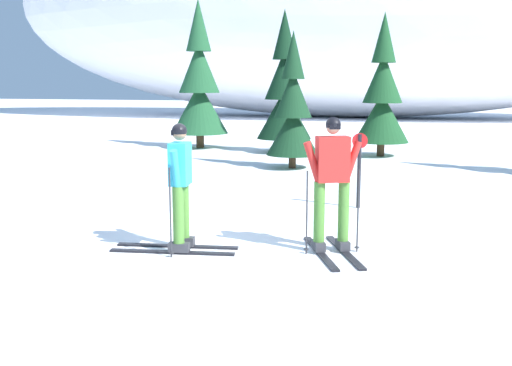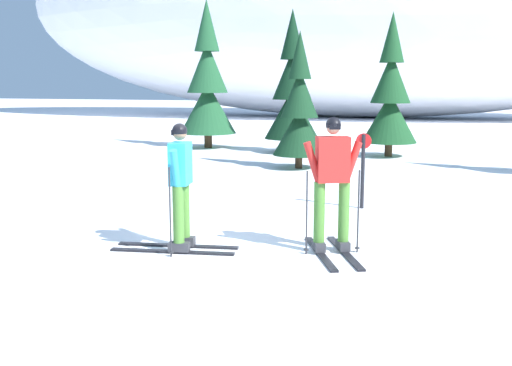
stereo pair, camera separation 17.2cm
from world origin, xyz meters
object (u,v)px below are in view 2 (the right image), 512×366
at_px(skier_cyan_jacket, 180,185).
at_px(pine_tree_center_left, 292,93).
at_px(pine_tree_center, 299,112).
at_px(pine_tree_far_left, 207,87).
at_px(pine_tree_center_right, 390,97).
at_px(trail_marker_post, 363,166).
at_px(skier_red_jacket, 332,182).

bearing_deg(skier_cyan_jacket, pine_tree_center_left, 95.99).
bearing_deg(pine_tree_center, pine_tree_center_left, 106.49).
bearing_deg(pine_tree_far_left, pine_tree_center_left, -9.76).
height_order(pine_tree_center_left, pine_tree_center_right, pine_tree_center_left).
height_order(pine_tree_center_right, trail_marker_post, pine_tree_center_right).
distance_m(pine_tree_far_left, pine_tree_center, 5.81).
xyz_separation_m(skier_red_jacket, pine_tree_far_left, (-6.35, 11.73, 1.14)).
distance_m(skier_cyan_jacket, trail_marker_post, 4.08).
height_order(pine_tree_far_left, pine_tree_center, pine_tree_far_left).
xyz_separation_m(pine_tree_center_left, trail_marker_post, (3.28, -8.16, -1.13)).
relative_size(pine_tree_center_right, trail_marker_post, 3.17).
distance_m(pine_tree_far_left, pine_tree_center_right, 6.30).
bearing_deg(skier_red_jacket, pine_tree_center, 105.90).
bearing_deg(pine_tree_center_left, skier_cyan_jacket, -84.01).
xyz_separation_m(skier_red_jacket, trail_marker_post, (0.05, 3.03, -0.19)).
bearing_deg(pine_tree_center, pine_tree_far_left, 135.99).
xyz_separation_m(skier_cyan_jacket, pine_tree_center, (-0.20, 8.21, 0.60)).
xyz_separation_m(pine_tree_center_right, trail_marker_post, (0.15, -8.00, -1.04)).
relative_size(pine_tree_center, trail_marker_post, 2.61).
height_order(skier_cyan_jacket, pine_tree_center_right, pine_tree_center_right).
xyz_separation_m(skier_cyan_jacket, skier_red_jacket, (2.00, 0.49, 0.07)).
bearing_deg(pine_tree_center_left, skier_red_jacket, -73.92).
height_order(pine_tree_far_left, trail_marker_post, pine_tree_far_left).
bearing_deg(trail_marker_post, pine_tree_center_right, 91.08).
distance_m(skier_cyan_jacket, pine_tree_center_left, 11.79).
bearing_deg(skier_cyan_jacket, trail_marker_post, 59.75).
bearing_deg(pine_tree_far_left, trail_marker_post, -53.64).
bearing_deg(pine_tree_far_left, pine_tree_center, -44.01).
bearing_deg(pine_tree_center, skier_cyan_jacket, -88.63).
bearing_deg(skier_red_jacket, trail_marker_post, 89.00).
height_order(pine_tree_far_left, pine_tree_center_left, pine_tree_far_left).
distance_m(pine_tree_center_left, pine_tree_center_right, 3.13).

